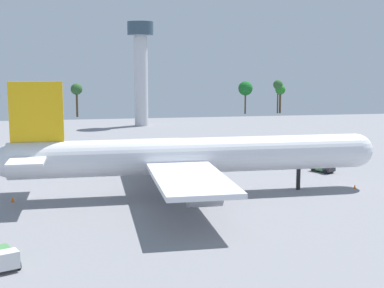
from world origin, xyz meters
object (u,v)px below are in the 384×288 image
cargo_loader (3,257)px  safety_cone_tail (13,199)px  cargo_airplane (190,156)px  baggage_tug (324,167)px  safety_cone_nose (355,187)px  control_tower (141,63)px

cargo_loader → safety_cone_tail: size_ratio=6.60×
cargo_airplane → baggage_tug: size_ratio=12.19×
baggage_tug → safety_cone_nose: bearing=-92.8°
cargo_loader → safety_cone_nose: 59.96m
baggage_tug → cargo_loader: 68.08m
cargo_loader → safety_cone_nose: bearing=26.6°
baggage_tug → control_tower: 93.64m
control_tower → baggage_tug: bearing=-72.6°
cargo_airplane → safety_cone_tail: (-27.76, 0.29, -5.94)m
baggage_tug → control_tower: control_tower is taller
cargo_airplane → safety_cone_tail: 28.39m
cargo_loader → control_tower: control_tower is taller
safety_cone_nose → control_tower: bearing=104.7°
baggage_tug → safety_cone_tail: bearing=-167.3°
cargo_airplane → control_tower: size_ratio=1.79×
baggage_tug → control_tower: size_ratio=0.15×
safety_cone_nose → safety_cone_tail: bearing=178.6°
baggage_tug → safety_cone_nose: baggage_tug is taller
baggage_tug → safety_cone_tail: size_ratio=6.15×
baggage_tug → safety_cone_tail: 58.39m
safety_cone_nose → safety_cone_tail: 56.29m
cargo_airplane → safety_cone_nose: size_ratio=91.74×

